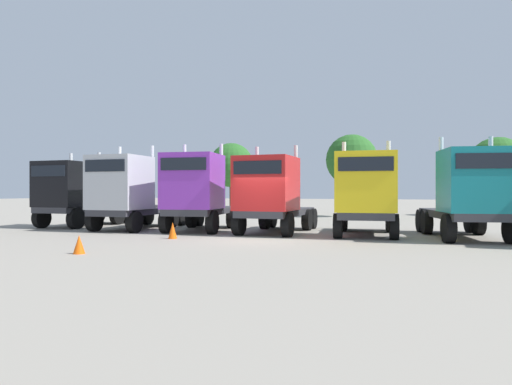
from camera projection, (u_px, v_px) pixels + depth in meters
ground at (255, 240)px, 18.18m from camera, size 200.00×200.00×0.00m
semi_truck_black at (74, 193)px, 24.76m from camera, size 2.73×5.89×4.07m
semi_truck_silver at (127, 192)px, 22.68m from camera, size 2.86×6.14×4.23m
semi_truck_purple at (197, 191)px, 21.81m from camera, size 3.37×6.05×4.25m
semi_truck_red at (271, 194)px, 20.69m from camera, size 2.65×5.95×4.04m
semi_truck_yellow at (366, 194)px, 19.46m from camera, size 3.19×5.98×4.11m
semi_truck_teal at (470, 194)px, 17.96m from camera, size 3.75×6.31×4.12m
traffic_cone_mid at (79, 244)px, 14.09m from camera, size 0.36×0.36×0.58m
traffic_cone_far at (173, 231)px, 18.62m from camera, size 0.36×0.36×0.66m
oak_far_left at (231, 165)px, 43.61m from camera, size 4.20×4.20×6.52m
oak_far_centre at (352, 160)px, 34.59m from camera, size 3.86×3.86×6.22m
oak_far_right at (497, 165)px, 35.68m from camera, size 4.39×4.39×6.16m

